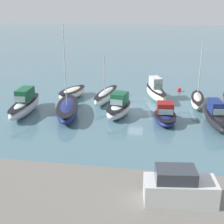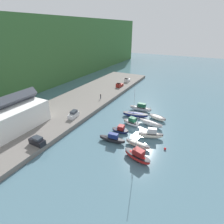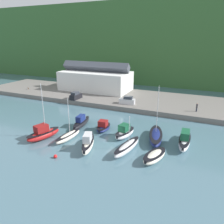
# 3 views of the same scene
# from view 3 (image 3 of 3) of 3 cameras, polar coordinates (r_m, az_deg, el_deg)

# --- Properties ---
(ground_plane) EXTENTS (320.00, 320.00, 0.00)m
(ground_plane) POSITION_cam_3_polar(r_m,az_deg,el_deg) (41.83, 0.53, -7.12)
(ground_plane) COLOR slate
(hillside_backdrop) EXTENTS (240.00, 60.66, 32.24)m
(hillside_backdrop) POSITION_cam_3_polar(r_m,az_deg,el_deg) (116.36, 17.43, 16.88)
(hillside_backdrop) COLOR #386633
(hillside_backdrop) RESTS_ON ground_plane
(quay_promenade) EXTENTS (115.97, 21.31, 1.27)m
(quay_promenade) POSITION_cam_3_polar(r_m,az_deg,el_deg) (65.34, 9.90, 2.81)
(quay_promenade) COLOR slate
(quay_promenade) RESTS_ON ground_plane
(harbor_clubhouse) EXTENTS (23.82, 11.86, 9.61)m
(harbor_clubhouse) POSITION_cam_3_polar(r_m,az_deg,el_deg) (75.49, -4.33, 8.38)
(harbor_clubhouse) COLOR white
(harbor_clubhouse) RESTS_ON quay_promenade
(moored_boat_0) EXTENTS (2.42, 7.35, 2.63)m
(moored_boat_0) POSITION_cam_3_polar(r_m,az_deg,el_deg) (47.71, -8.01, -2.70)
(moored_boat_0) COLOR black
(moored_boat_0) RESTS_ON ground_plane
(moored_boat_1) EXTENTS (2.77, 5.05, 2.22)m
(moored_boat_1) POSITION_cam_3_polar(r_m,az_deg,el_deg) (45.47, -2.27, -3.86)
(moored_boat_1) COLOR navy
(moored_boat_1) RESTS_ON ground_plane
(moored_boat_2) EXTENTS (3.25, 6.07, 2.70)m
(moored_boat_2) POSITION_cam_3_polar(r_m,az_deg,el_deg) (42.34, 3.33, -5.35)
(moored_boat_2) COLOR white
(moored_boat_2) RESTS_ON ground_plane
(moored_boat_3) EXTENTS (4.21, 8.98, 10.37)m
(moored_boat_3) POSITION_cam_3_polar(r_m,az_deg,el_deg) (41.87, 11.35, -6.23)
(moored_boat_3) COLOR navy
(moored_boat_3) RESTS_ON ground_plane
(moored_boat_4) EXTENTS (2.23, 8.23, 2.98)m
(moored_boat_4) POSITION_cam_3_polar(r_m,az_deg,el_deg) (41.09, 18.45, -6.95)
(moored_boat_4) COLOR silver
(moored_boat_4) RESTS_ON ground_plane
(moored_boat_5) EXTENTS (4.16, 7.29, 10.58)m
(moored_boat_5) POSITION_cam_3_polar(r_m,az_deg,el_deg) (43.59, -17.55, -5.38)
(moored_boat_5) COLOR red
(moored_boat_5) RESTS_ON ground_plane
(moored_boat_6) EXTENTS (2.13, 6.83, 8.05)m
(moored_boat_6) POSITION_cam_3_polar(r_m,az_deg,el_deg) (42.17, -11.34, -6.22)
(moored_boat_6) COLOR white
(moored_boat_6) RESTS_ON ground_plane
(moored_boat_7) EXTENTS (3.80, 7.00, 3.02)m
(moored_boat_7) POSITION_cam_3_polar(r_m,az_deg,el_deg) (38.02, -6.28, -8.15)
(moored_boat_7) COLOR white
(moored_boat_7) RESTS_ON ground_plane
(moored_boat_8) EXTENTS (2.91, 7.96, 6.17)m
(moored_boat_8) POSITION_cam_3_polar(r_m,az_deg,el_deg) (37.26, 3.95, -9.18)
(moored_boat_8) COLOR silver
(moored_boat_8) RESTS_ON ground_plane
(moored_boat_9) EXTENTS (3.72, 6.10, 1.36)m
(moored_boat_9) POSITION_cam_3_polar(r_m,az_deg,el_deg) (35.42, 11.02, -11.30)
(moored_boat_9) COLOR white
(moored_boat_9) RESTS_ON ground_plane
(parked_car_0) EXTENTS (1.91, 4.24, 2.16)m
(parked_car_0) POSITION_cam_3_polar(r_m,az_deg,el_deg) (65.01, -9.45, 4.17)
(parked_car_0) COLOR black
(parked_car_0) RESTS_ON quay_promenade
(parked_car_1) EXTENTS (4.38, 2.27, 2.16)m
(parked_car_1) POSITION_cam_3_polar(r_m,az_deg,el_deg) (59.41, 4.01, 3.00)
(parked_car_1) COLOR silver
(parked_car_1) RESTS_ON quay_promenade
(person_on_quay) EXTENTS (0.40, 0.40, 2.14)m
(person_on_quay) POSITION_cam_3_polar(r_m,az_deg,el_deg) (56.77, 21.28, 1.18)
(person_on_quay) COLOR #232838
(person_on_quay) RESTS_ON quay_promenade
(dog_on_quay) EXTENTS (0.84, 0.68, 0.68)m
(dog_on_quay) POSITION_cam_3_polar(r_m,az_deg,el_deg) (81.82, -21.05, 5.83)
(dog_on_quay) COLOR brown
(dog_on_quay) RESTS_ON quay_promenade
(mooring_buoy_1) EXTENTS (0.60, 0.60, 0.60)m
(mooring_buoy_1) POSITION_cam_3_polar(r_m,az_deg,el_deg) (36.77, -14.57, -11.15)
(mooring_buoy_1) COLOR red
(mooring_buoy_1) RESTS_ON ground_plane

